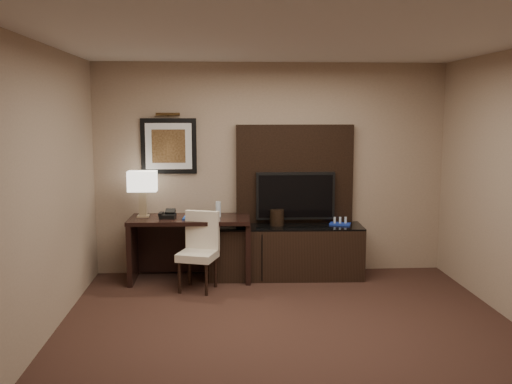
{
  "coord_description": "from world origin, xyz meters",
  "views": [
    {
      "loc": [
        -0.65,
        -4.79,
        2.09
      ],
      "look_at": [
        -0.24,
        1.8,
        1.15
      ],
      "focal_mm": 40.0,
      "sensor_mm": 36.0,
      "label": 1
    }
  ],
  "objects": [
    {
      "name": "ice_bucket",
      "position": [
        0.06,
        2.23,
        0.76
      ],
      "size": [
        0.21,
        0.21,
        0.2
      ],
      "primitive_type": "cylinder",
      "rotation": [
        0.0,
        0.0,
        0.17
      ],
      "color": "black",
      "rests_on": "credenza"
    },
    {
      "name": "minibar_tray",
      "position": [
        0.86,
        2.22,
        0.71
      ],
      "size": [
        0.29,
        0.23,
        0.09
      ],
      "primitive_type": null,
      "rotation": [
        0.0,
        0.0,
        -0.33
      ],
      "color": "#1831A1",
      "rests_on": "credenza"
    },
    {
      "name": "desk_phone",
      "position": [
        -1.3,
        2.12,
        0.84
      ],
      "size": [
        0.2,
        0.19,
        0.09
      ],
      "primitive_type": null,
      "rotation": [
        0.0,
        0.0,
        -0.1
      ],
      "color": "black",
      "rests_on": "desk"
    },
    {
      "name": "wall_left",
      "position": [
        -2.25,
        0.0,
        1.35
      ],
      "size": [
        0.01,
        5.0,
        2.7
      ],
      "primitive_type": "cube",
      "color": "gray",
      "rests_on": "floor"
    },
    {
      "name": "table_lamp",
      "position": [
        -1.61,
        2.23,
        1.08
      ],
      "size": [
        0.39,
        0.29,
        0.57
      ],
      "primitive_type": null,
      "rotation": [
        0.0,
        0.0,
        0.3
      ],
      "color": "#9B8460",
      "rests_on": "desk"
    },
    {
      "name": "artwork",
      "position": [
        -1.3,
        2.48,
        1.65
      ],
      "size": [
        0.7,
        0.04,
        0.7
      ],
      "primitive_type": "cube",
      "color": "black",
      "rests_on": "wall_back"
    },
    {
      "name": "credenza",
      "position": [
        0.17,
        2.2,
        0.33
      ],
      "size": [
        1.94,
        0.6,
        0.66
      ],
      "primitive_type": "cube",
      "rotation": [
        0.0,
        0.0,
        -0.04
      ],
      "color": "black",
      "rests_on": "floor"
    },
    {
      "name": "tv",
      "position": [
        0.3,
        2.34,
        1.02
      ],
      "size": [
        1.0,
        0.08,
        0.6
      ],
      "primitive_type": "cube",
      "color": "black",
      "rests_on": "tv_wall_panel"
    },
    {
      "name": "wall_front",
      "position": [
        0.0,
        -2.5,
        1.35
      ],
      "size": [
        4.5,
        0.01,
        2.7
      ],
      "primitive_type": "cube",
      "color": "gray",
      "rests_on": "floor"
    },
    {
      "name": "water_bottle",
      "position": [
        -0.68,
        2.17,
        0.89
      ],
      "size": [
        0.07,
        0.07,
        0.19
      ],
      "primitive_type": "cylinder",
      "rotation": [
        0.0,
        0.0,
        0.08
      ],
      "color": "silver",
      "rests_on": "desk"
    },
    {
      "name": "floor",
      "position": [
        0.0,
        0.0,
        -0.01
      ],
      "size": [
        4.5,
        5.0,
        0.01
      ],
      "primitive_type": "cube",
      "color": "#321C16",
      "rests_on": "ground"
    },
    {
      "name": "ceiling",
      "position": [
        0.0,
        0.0,
        2.7
      ],
      "size": [
        4.5,
        5.0,
        0.01
      ],
      "primitive_type": "cube",
      "color": "silver",
      "rests_on": "wall_back"
    },
    {
      "name": "desk_chair",
      "position": [
        -0.93,
        1.71,
        0.43
      ],
      "size": [
        0.53,
        0.58,
        0.85
      ],
      "primitive_type": null,
      "rotation": [
        0.0,
        0.0,
        -0.32
      ],
      "color": "#F0E2C8",
      "rests_on": "floor"
    },
    {
      "name": "book",
      "position": [
        -0.92,
        2.09,
        0.9
      ],
      "size": [
        0.16,
        0.04,
        0.22
      ],
      "primitive_type": "imported",
      "rotation": [
        0.0,
        0.0,
        -0.1
      ],
      "color": "#B5B18E",
      "rests_on": "desk"
    },
    {
      "name": "blue_folder",
      "position": [
        -0.98,
        2.11,
        0.8
      ],
      "size": [
        0.26,
        0.34,
        0.02
      ],
      "primitive_type": "cube",
      "rotation": [
        0.0,
        0.0,
        -0.09
      ],
      "color": "#1A42A9",
      "rests_on": "desk"
    },
    {
      "name": "desk",
      "position": [
        -1.03,
        2.15,
        0.4
      ],
      "size": [
        1.49,
        0.67,
        0.79
      ],
      "primitive_type": "cube",
      "rotation": [
        0.0,
        0.0,
        -0.03
      ],
      "color": "black",
      "rests_on": "floor"
    },
    {
      "name": "wall_back",
      "position": [
        0.0,
        2.5,
        1.35
      ],
      "size": [
        4.5,
        0.01,
        2.7
      ],
      "primitive_type": "cube",
      "color": "gray",
      "rests_on": "floor"
    },
    {
      "name": "tv_wall_panel",
      "position": [
        0.3,
        2.44,
        1.27
      ],
      "size": [
        1.5,
        0.12,
        1.3
      ],
      "primitive_type": "cube",
      "color": "black",
      "rests_on": "wall_back"
    },
    {
      "name": "picture_light",
      "position": [
        -1.3,
        2.44,
        2.05
      ],
      "size": [
        0.04,
        0.04,
        0.3
      ],
      "primitive_type": "cylinder",
      "color": "#442E15",
      "rests_on": "wall_back"
    }
  ]
}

